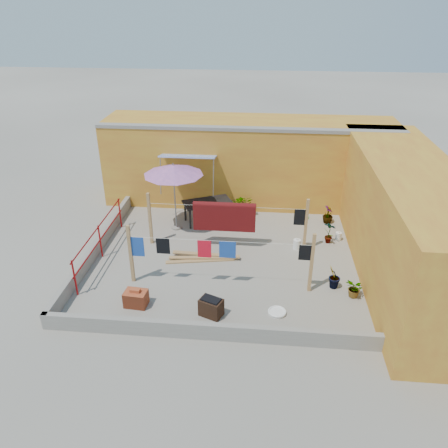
{
  "coord_description": "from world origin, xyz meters",
  "views": [
    {
      "loc": [
        1.08,
        -11.53,
        7.27
      ],
      "look_at": [
        -0.04,
        0.3,
        1.09
      ],
      "focal_mm": 35.0,
      "sensor_mm": 36.0,
      "label": 1
    }
  ],
  "objects_px": {
    "water_jug_a": "(297,244)",
    "patio_umbrella": "(173,170)",
    "white_basin": "(277,312)",
    "green_hose": "(302,217)",
    "brazier": "(211,307)",
    "plant_back_a": "(242,205)",
    "outdoor_table": "(207,203)",
    "water_jug_b": "(338,236)",
    "brick_stack": "(136,298)"
  },
  "relations": [
    {
      "from": "water_jug_b",
      "to": "green_hose",
      "type": "height_order",
      "value": "water_jug_b"
    },
    {
      "from": "water_jug_a",
      "to": "green_hose",
      "type": "bearing_deg",
      "value": 82.29
    },
    {
      "from": "brazier",
      "to": "plant_back_a",
      "type": "bearing_deg",
      "value": 85.6
    },
    {
      "from": "brazier",
      "to": "white_basin",
      "type": "distance_m",
      "value": 1.72
    },
    {
      "from": "outdoor_table",
      "to": "water_jug_b",
      "type": "bearing_deg",
      "value": -11.92
    },
    {
      "from": "brazier",
      "to": "green_hose",
      "type": "distance_m",
      "value": 6.46
    },
    {
      "from": "brazier",
      "to": "water_jug_b",
      "type": "xyz_separation_m",
      "value": [
        3.78,
        4.29,
        -0.11
      ]
    },
    {
      "from": "water_jug_a",
      "to": "green_hose",
      "type": "distance_m",
      "value": 2.32
    },
    {
      "from": "brazier",
      "to": "water_jug_b",
      "type": "relative_size",
      "value": 2.08
    },
    {
      "from": "outdoor_table",
      "to": "white_basin",
      "type": "relative_size",
      "value": 3.94
    },
    {
      "from": "patio_umbrella",
      "to": "water_jug_b",
      "type": "height_order",
      "value": "patio_umbrella"
    },
    {
      "from": "brick_stack",
      "to": "brazier",
      "type": "bearing_deg",
      "value": -6.08
    },
    {
      "from": "outdoor_table",
      "to": "brazier",
      "type": "xyz_separation_m",
      "value": [
        0.77,
        -5.25,
        -0.47
      ]
    },
    {
      "from": "brazier",
      "to": "plant_back_a",
      "type": "distance_m",
      "value": 5.93
    },
    {
      "from": "patio_umbrella",
      "to": "water_jug_b",
      "type": "xyz_separation_m",
      "value": [
        5.58,
        -0.32,
        -2.03
      ]
    },
    {
      "from": "plant_back_a",
      "to": "patio_umbrella",
      "type": "bearing_deg",
      "value": -150.02
    },
    {
      "from": "white_basin",
      "to": "plant_back_a",
      "type": "height_order",
      "value": "plant_back_a"
    },
    {
      "from": "brick_stack",
      "to": "patio_umbrella",
      "type": "bearing_deg",
      "value": 87.02
    },
    {
      "from": "white_basin",
      "to": "green_hose",
      "type": "height_order",
      "value": "white_basin"
    },
    {
      "from": "white_basin",
      "to": "green_hose",
      "type": "bearing_deg",
      "value": 80.15
    },
    {
      "from": "outdoor_table",
      "to": "green_hose",
      "type": "distance_m",
      "value": 3.56
    },
    {
      "from": "green_hose",
      "to": "plant_back_a",
      "type": "distance_m",
      "value": 2.25
    },
    {
      "from": "brick_stack",
      "to": "brazier",
      "type": "xyz_separation_m",
      "value": [
        2.03,
        -0.22,
        0.03
      ]
    },
    {
      "from": "outdoor_table",
      "to": "brazier",
      "type": "height_order",
      "value": "outdoor_table"
    },
    {
      "from": "plant_back_a",
      "to": "outdoor_table",
      "type": "bearing_deg",
      "value": -151.73
    },
    {
      "from": "plant_back_a",
      "to": "brick_stack",
      "type": "bearing_deg",
      "value": -113.55
    },
    {
      "from": "patio_umbrella",
      "to": "plant_back_a",
      "type": "relative_size",
      "value": 3.14
    },
    {
      "from": "brazier",
      "to": "green_hose",
      "type": "xyz_separation_m",
      "value": [
        2.67,
        5.88,
        -0.21
      ]
    },
    {
      "from": "outdoor_table",
      "to": "green_hose",
      "type": "height_order",
      "value": "outdoor_table"
    },
    {
      "from": "outdoor_table",
      "to": "white_basin",
      "type": "height_order",
      "value": "outdoor_table"
    },
    {
      "from": "patio_umbrella",
      "to": "brick_stack",
      "type": "xyz_separation_m",
      "value": [
        -0.23,
        -4.39,
        -1.95
      ]
    },
    {
      "from": "water_jug_a",
      "to": "patio_umbrella",
      "type": "bearing_deg",
      "value": 166.16
    },
    {
      "from": "brick_stack",
      "to": "water_jug_a",
      "type": "relative_size",
      "value": 1.66
    },
    {
      "from": "brazier",
      "to": "outdoor_table",
      "type": "bearing_deg",
      "value": 98.32
    },
    {
      "from": "brick_stack",
      "to": "plant_back_a",
      "type": "distance_m",
      "value": 6.21
    },
    {
      "from": "white_basin",
      "to": "water_jug_b",
      "type": "xyz_separation_m",
      "value": [
        2.09,
        4.07,
        0.1
      ]
    },
    {
      "from": "patio_umbrella",
      "to": "outdoor_table",
      "type": "distance_m",
      "value": 1.89
    },
    {
      "from": "brick_stack",
      "to": "plant_back_a",
      "type": "height_order",
      "value": "plant_back_a"
    },
    {
      "from": "green_hose",
      "to": "plant_back_a",
      "type": "xyz_separation_m",
      "value": [
        -2.22,
        0.03,
        0.37
      ]
    },
    {
      "from": "patio_umbrella",
      "to": "water_jug_a",
      "type": "xyz_separation_m",
      "value": [
        4.16,
        -1.03,
        -2.01
      ]
    },
    {
      "from": "brick_stack",
      "to": "brazier",
      "type": "relative_size",
      "value": 0.92
    },
    {
      "from": "brazier",
      "to": "white_basin",
      "type": "height_order",
      "value": "brazier"
    },
    {
      "from": "outdoor_table",
      "to": "water_jug_b",
      "type": "distance_m",
      "value": 4.69
    },
    {
      "from": "patio_umbrella",
      "to": "water_jug_a",
      "type": "distance_m",
      "value": 4.73
    },
    {
      "from": "patio_umbrella",
      "to": "plant_back_a",
      "type": "xyz_separation_m",
      "value": [
        2.25,
        1.3,
        -1.77
      ]
    },
    {
      "from": "water_jug_b",
      "to": "plant_back_a",
      "type": "bearing_deg",
      "value": 154.07
    },
    {
      "from": "water_jug_a",
      "to": "water_jug_b",
      "type": "height_order",
      "value": "water_jug_a"
    },
    {
      "from": "brazier",
      "to": "white_basin",
      "type": "xyz_separation_m",
      "value": [
        1.69,
        0.22,
        -0.21
      ]
    },
    {
      "from": "white_basin",
      "to": "plant_back_a",
      "type": "distance_m",
      "value": 5.84
    },
    {
      "from": "outdoor_table",
      "to": "water_jug_b",
      "type": "relative_size",
      "value": 5.85
    }
  ]
}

